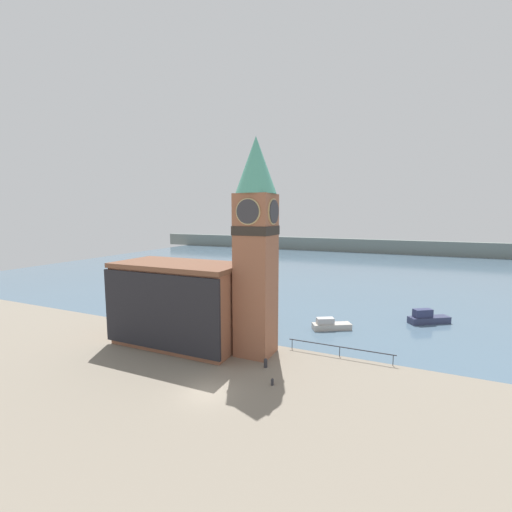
# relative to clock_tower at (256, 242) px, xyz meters

# --- Properties ---
(ground_plane) EXTENTS (160.00, 160.00, 0.00)m
(ground_plane) POSITION_rel_clock_tower_xyz_m (-0.46, -8.88, -11.66)
(ground_plane) COLOR gray
(water) EXTENTS (160.00, 120.00, 0.00)m
(water) POSITION_rel_clock_tower_xyz_m (-0.46, 62.92, -11.66)
(water) COLOR slate
(water) RESTS_ON ground_plane
(far_shoreline) EXTENTS (180.00, 3.00, 5.00)m
(far_shoreline) POSITION_rel_clock_tower_xyz_m (-0.46, 102.92, -9.16)
(far_shoreline) COLOR slate
(far_shoreline) RESTS_ON water
(pier_railing) EXTENTS (10.71, 0.08, 1.09)m
(pier_railing) POSITION_rel_clock_tower_xyz_m (8.13, 2.67, -10.71)
(pier_railing) COLOR #232328
(pier_railing) RESTS_ON ground_plane
(clock_tower) EXTENTS (4.10, 4.10, 21.94)m
(clock_tower) POSITION_rel_clock_tower_xyz_m (0.00, 0.00, 0.00)
(clock_tower) COLOR #935B42
(clock_tower) RESTS_ON ground_plane
(pier_building) EXTENTS (14.40, 7.24, 9.13)m
(pier_building) POSITION_rel_clock_tower_xyz_m (-8.98, -0.89, -7.08)
(pier_building) COLOR #935B42
(pier_building) RESTS_ON ground_plane
(boat_near) EXTENTS (4.90, 3.68, 1.50)m
(boat_near) POSITION_rel_clock_tower_xyz_m (5.49, 10.63, -11.11)
(boat_near) COLOR #B7B2A8
(boat_near) RESTS_ON water
(boat_far) EXTENTS (5.39, 4.27, 1.94)m
(boat_far) POSITION_rel_clock_tower_xyz_m (16.77, 18.32, -10.96)
(boat_far) COLOR #333856
(boat_far) RESTS_ON water
(mooring_bollard_near) EXTENTS (0.26, 0.26, 0.60)m
(mooring_bollard_near) POSITION_rel_clock_tower_xyz_m (4.00, -5.55, -11.34)
(mooring_bollard_near) COLOR #2D2D33
(mooring_bollard_near) RESTS_ON ground_plane
(mooring_bollard_far) EXTENTS (0.36, 0.36, 0.88)m
(mooring_bollard_far) POSITION_rel_clock_tower_xyz_m (2.17, -2.63, -11.19)
(mooring_bollard_far) COLOR #2D2D33
(mooring_bollard_far) RESTS_ON ground_plane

